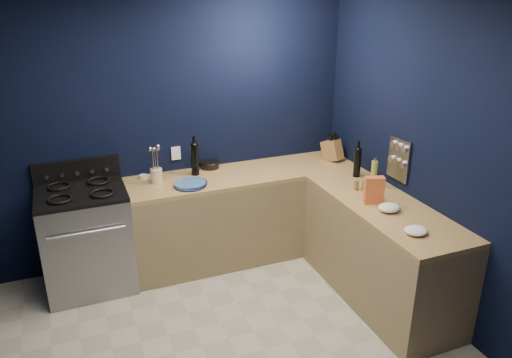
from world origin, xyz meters
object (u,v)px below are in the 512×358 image
crouton_bag (374,190)px  knife_block (332,150)px  utensil_crock (157,176)px  gas_range (87,241)px  plate_stack (190,184)px

crouton_bag → knife_block: bearing=99.4°
utensil_crock → crouton_bag: bearing=-35.2°
gas_range → crouton_bag: size_ratio=3.94×
gas_range → knife_block: 2.57m
knife_block → crouton_bag: 1.10m
gas_range → utensil_crock: utensil_crock is taller
knife_block → crouton_bag: knife_block is taller
crouton_bag → gas_range: bearing=176.1°
crouton_bag → plate_stack: bearing=166.1°
gas_range → knife_block: knife_block is taller
plate_stack → knife_block: bearing=5.3°
plate_stack → utensil_crock: 0.33m
gas_range → plate_stack: size_ratio=3.17×
gas_range → crouton_bag: (2.29, -1.06, 0.56)m
gas_range → knife_block: (2.51, 0.02, 0.55)m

